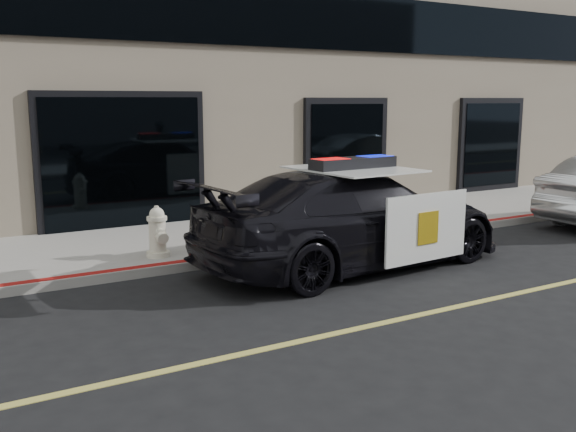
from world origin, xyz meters
TOP-DOWN VIEW (x-y plane):
  - ground at (0.00, 0.00)m, footprint 120.00×120.00m
  - sidewalk_n at (0.00, 5.25)m, footprint 60.00×3.50m
  - police_car at (1.45, 2.47)m, footprint 2.99×5.79m
  - fire_hydrant at (-1.31, 4.09)m, footprint 0.38×0.53m

SIDE VIEW (x-z plane):
  - ground at x=0.00m, z-range 0.00..0.00m
  - sidewalk_n at x=0.00m, z-range 0.00..0.15m
  - fire_hydrant at x=-1.31m, z-range 0.12..0.97m
  - police_car at x=1.45m, z-range -0.09..1.70m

